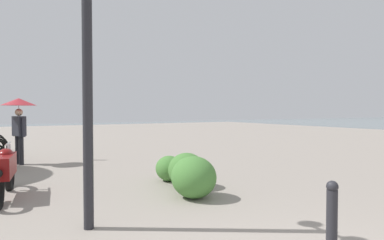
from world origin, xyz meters
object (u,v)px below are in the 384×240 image
object	(u,v)px
bollard_near	(332,219)
bollard_mid	(88,149)
motorcycle	(4,172)
lamppost	(87,36)
pedestrian	(19,112)

from	to	relation	value
bollard_near	bollard_mid	xyz separation A→B (m)	(8.80, 0.65, -0.08)
motorcycle	lamppost	bearing A→B (deg)	-157.74
motorcycle	bollard_near	world-z (taller)	motorcycle
motorcycle	pedestrian	distance (m)	4.29
lamppost	bollard_near	distance (m)	3.86
motorcycle	bollard_near	xyz separation A→B (m)	(-4.81, -3.10, -0.04)
bollard_near	bollard_mid	bearing A→B (deg)	4.21
pedestrian	bollard_mid	distance (m)	2.35
motorcycle	bollard_mid	distance (m)	4.69
motorcycle	pedestrian	xyz separation A→B (m)	(4.12, -0.44, 1.10)
bollard_near	bollard_mid	distance (m)	8.83
motorcycle	bollard_mid	bearing A→B (deg)	-31.53
motorcycle	bollard_mid	size ratio (longest dim) A/B	2.96
pedestrian	bollard_mid	size ratio (longest dim) A/B	2.77
lamppost	pedestrian	bearing A→B (deg)	4.88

